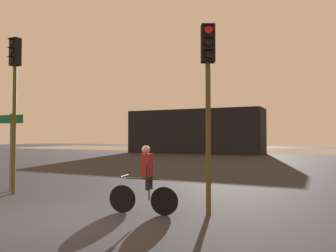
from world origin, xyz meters
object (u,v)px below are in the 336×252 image
distant_building (195,132)px  traffic_light_near_left (15,86)px  direction_sign_post (11,140)px  cyclist (146,179)px  traffic_light_near_right (208,82)px

distant_building → traffic_light_near_left: 26.75m
direction_sign_post → cyclist: size_ratio=1.53×
traffic_light_near_left → cyclist: bearing=178.0°
distant_building → traffic_light_near_right: 28.44m
distant_building → traffic_light_near_right: size_ratio=3.29×
traffic_light_near_left → traffic_light_near_right: 6.56m
traffic_light_near_right → direction_sign_post: size_ratio=1.72×
traffic_light_near_right → direction_sign_post: traffic_light_near_right is taller
traffic_light_near_left → cyclist: 5.85m
traffic_light_near_left → traffic_light_near_right: traffic_light_near_left is taller
traffic_light_near_left → cyclist: (5.18, -0.62, -2.63)m
traffic_light_near_left → cyclist: size_ratio=2.96×
distant_building → cyclist: bearing=-71.9°
distant_building → direction_sign_post: (3.21, -26.19, -0.67)m
distant_building → traffic_light_near_right: (10.24, -26.53, 0.75)m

